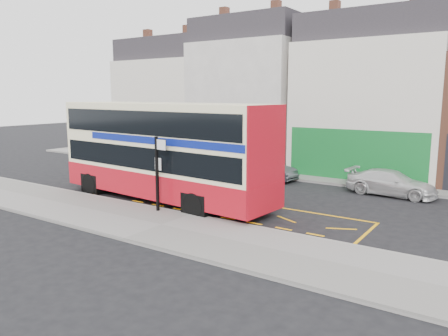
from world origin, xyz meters
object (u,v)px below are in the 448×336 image
Objects in this scene: bus_stop_post at (158,167)px; street_tree_right at (388,132)px; double_decker_bus at (163,150)px; street_tree_left at (149,112)px; car_grey at (266,169)px; car_white at (391,183)px; car_silver at (172,157)px.

street_tree_right reaches higher than bus_stop_post.
bus_stop_post is at bearing -49.81° from double_decker_bus.
double_decker_bus is at bearing -126.60° from street_tree_right.
street_tree_left reaches higher than double_decker_bus.
street_tree_left is at bearing 84.04° from car_grey.
bus_stop_post is 17.51m from street_tree_left.
car_grey is at bearing 92.28° from car_white.
street_tree_right is (-1.07, 3.12, 2.41)m from car_white.
double_decker_bus is at bearing -157.13° from car_silver.
car_silver is at bearing 133.11° from double_decker_bus.
bus_stop_post is 0.59× the size of street_tree_left.
car_grey is 7.53m from car_white.
car_silver is at bearing 134.44° from bus_stop_post.
street_tree_left is (-12.26, 12.38, 1.73)m from bus_stop_post.
street_tree_right is at bearing 22.35° from car_white.
car_grey is (7.91, -0.19, -0.11)m from car_silver.
car_silver is 0.80× the size of street_tree_left.
car_grey is 7.51m from street_tree_right.
car_grey is 13.08m from street_tree_left.
bus_stop_post is (1.38, -1.93, -0.44)m from double_decker_bus.
street_tree_left is (-19.93, 2.81, 3.18)m from car_white.
street_tree_right is at bearing 68.86° from bus_stop_post.
car_silver is (-7.77, 9.92, -1.35)m from bus_stop_post.
car_white reaches higher than car_grey.
bus_stop_post is at bearing -117.50° from street_tree_right.
car_grey is 0.71× the size of street_tree_left.
car_grey is at bearing 95.56° from bus_stop_post.
car_white is 4.08m from street_tree_right.
bus_stop_post is at bearing 144.76° from car_white.
double_decker_bus reaches higher than car_silver.
bus_stop_post reaches higher than car_silver.
car_white is (9.05, 7.64, -1.89)m from double_decker_bus.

